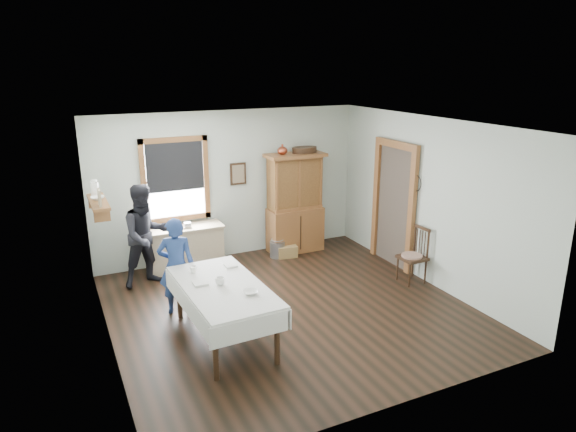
{
  "coord_description": "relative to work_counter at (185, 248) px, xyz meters",
  "views": [
    {
      "loc": [
        -2.97,
        -6.2,
        3.5
      ],
      "look_at": [
        0.13,
        0.3,
        1.34
      ],
      "focal_mm": 32.0,
      "sensor_mm": 36.0,
      "label": 1
    }
  ],
  "objects": [
    {
      "name": "shelf_bowl",
      "position": [
        -1.41,
        -0.66,
        1.22
      ],
      "size": [
        0.22,
        0.22,
        0.05
      ],
      "primitive_type": "imported",
      "color": "white",
      "rests_on": "wall_shelf"
    },
    {
      "name": "wicker_basket",
      "position": [
        1.84,
        -0.27,
        -0.27
      ],
      "size": [
        0.41,
        0.32,
        0.22
      ],
      "primitive_type": "cube",
      "rotation": [
        0.0,
        0.0,
        -0.18
      ],
      "color": "olive",
      "rests_on": "room"
    },
    {
      "name": "table_cup_b",
      "position": [
        -0.4,
        -2.04,
        0.43
      ],
      "size": [
        0.12,
        0.12,
        0.09
      ],
      "primitive_type": "imported",
      "rotation": [
        0.0,
        0.0,
        0.23
      ],
      "color": "white",
      "rests_on": "dining_table"
    },
    {
      "name": "dining_table",
      "position": [
        -0.17,
        -2.61,
        0.0
      ],
      "size": [
        1.08,
        1.95,
        0.76
      ],
      "primitive_type": "cube",
      "rotation": [
        0.0,
        0.0,
        0.04
      ],
      "color": "silver",
      "rests_on": "room"
    },
    {
      "name": "counter_book",
      "position": [
        -0.11,
        -0.02,
        0.39
      ],
      "size": [
        0.15,
        0.21,
        0.02
      ],
      "primitive_type": "imported",
      "rotation": [
        0.0,
        0.0,
        0.02
      ],
      "color": "#7D6B53",
      "rests_on": "work_counter"
    },
    {
      "name": "work_counter",
      "position": [
        0.0,
        0.0,
        0.0
      ],
      "size": [
        1.34,
        0.52,
        0.76
      ],
      "primitive_type": "cube",
      "rotation": [
        0.0,
        0.0,
        -0.01
      ],
      "color": "tan",
      "rests_on": "room"
    },
    {
      "name": "china_hutch",
      "position": [
        2.14,
        -0.03,
        0.56
      ],
      "size": [
        1.11,
        0.54,
        1.89
      ],
      "primitive_type": "cube",
      "rotation": [
        0.0,
        0.0,
        0.01
      ],
      "color": "#96612E",
      "rests_on": "room"
    },
    {
      "name": "table_cup_a",
      "position": [
        -0.19,
        -2.58,
        0.43
      ],
      "size": [
        0.15,
        0.15,
        0.1
      ],
      "primitive_type": "imported",
      "rotation": [
        0.0,
        0.0,
        -0.26
      ],
      "color": "white",
      "rests_on": "dining_table"
    },
    {
      "name": "figure_dark",
      "position": [
        -0.71,
        -0.41,
        0.39
      ],
      "size": [
        0.87,
        0.74,
        1.55
      ],
      "primitive_type": "imported",
      "rotation": [
        0.0,
        0.0,
        0.22
      ],
      "color": "black",
      "rests_on": "room"
    },
    {
      "name": "woman_blue",
      "position": [
        -0.52,
        -1.59,
        0.28
      ],
      "size": [
        0.56,
        0.45,
        1.33
      ],
      "primitive_type": "imported",
      "rotation": [
        0.0,
        0.0,
        2.84
      ],
      "color": "navy",
      "rests_on": "room"
    },
    {
      "name": "window",
      "position": [
        -0.04,
        0.25,
        1.24
      ],
      "size": [
        1.18,
        0.07,
        1.48
      ],
      "color": "white",
      "rests_on": "room"
    },
    {
      "name": "room",
      "position": [
        0.96,
        -2.21,
        0.97
      ],
      "size": [
        5.01,
        5.01,
        2.7
      ],
      "color": "black",
      "rests_on": "ground"
    },
    {
      "name": "counter_bowl",
      "position": [
        -0.24,
        0.01,
        0.42
      ],
      "size": [
        0.21,
        0.21,
        0.07
      ],
      "primitive_type": "imported",
      "rotation": [
        0.0,
        0.0,
        -0.01
      ],
      "color": "white",
      "rests_on": "work_counter"
    },
    {
      "name": "pail",
      "position": [
        1.68,
        -0.2,
        -0.23
      ],
      "size": [
        0.29,
        0.29,
        0.3
      ],
      "primitive_type": "cube",
      "rotation": [
        0.0,
        0.0,
        -0.04
      ],
      "color": "gray",
      "rests_on": "room"
    },
    {
      "name": "wall_shelf",
      "position": [
        -1.41,
        -0.67,
        1.19
      ],
      "size": [
        0.24,
        1.0,
        0.44
      ],
      "color": "#96612E",
      "rests_on": "room"
    },
    {
      "name": "spindle_chair",
      "position": [
        3.21,
        -2.2,
        0.09
      ],
      "size": [
        0.45,
        0.45,
        0.94
      ],
      "primitive_type": "cube",
      "rotation": [
        0.0,
        0.0,
        0.04
      ],
      "color": "#351F12",
      "rests_on": "room"
    },
    {
      "name": "framed_picture",
      "position": [
        1.11,
        0.25,
        1.17
      ],
      "size": [
        0.3,
        0.04,
        0.4
      ],
      "primitive_type": "cube",
      "color": "#351F12",
      "rests_on": "room"
    },
    {
      "name": "doorway",
      "position": [
        3.42,
        -1.36,
        0.78
      ],
      "size": [
        0.09,
        1.14,
        2.22
      ],
      "color": "#493E34",
      "rests_on": "room"
    },
    {
      "name": "table_bowl",
      "position": [
        0.05,
        -3.0,
        0.41
      ],
      "size": [
        0.25,
        0.25,
        0.05
      ],
      "primitive_type": "imported",
      "rotation": [
        0.0,
        0.0,
        -0.2
      ],
      "color": "white",
      "rests_on": "dining_table"
    },
    {
      "name": "rug_beater",
      "position": [
        3.41,
        -1.91,
        1.34
      ],
      "size": [
        0.01,
        0.27,
        0.27
      ],
      "primitive_type": "torus",
      "rotation": [
        0.0,
        1.57,
        0.0
      ],
      "color": "black",
      "rests_on": "room"
    }
  ]
}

